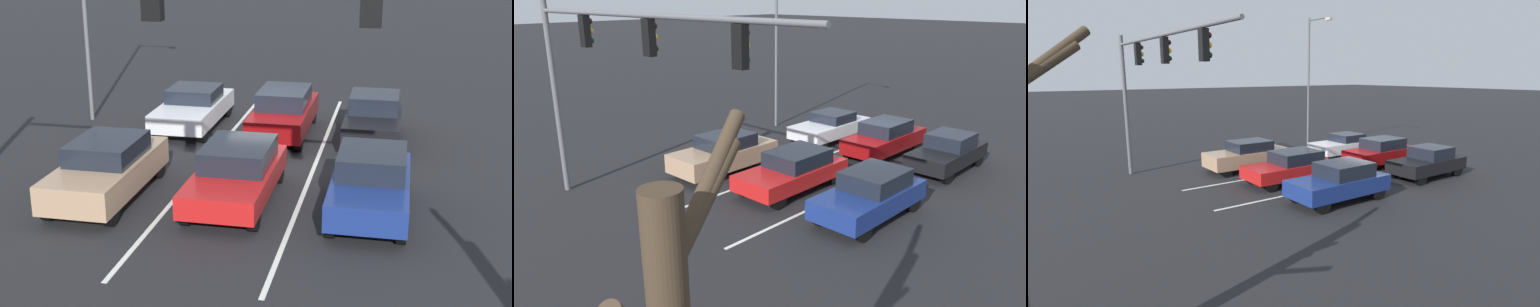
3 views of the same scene
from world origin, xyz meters
TOP-DOWN VIEW (x-y plane):
  - ground_plane at (0.00, 0.00)m, footprint 240.00×240.00m
  - lane_stripe_left_divider at (-1.61, 1.88)m, footprint 0.12×15.75m
  - lane_stripe_center_divider at (1.61, 1.88)m, footprint 0.12×15.75m
  - car_red_midlane_front at (0.02, 4.94)m, footprint 1.90×4.43m
  - car_tan_rightlane_front at (3.36, 5.37)m, footprint 1.84×4.48m
  - car_navy_leftlane_front at (-3.39, 5.07)m, footprint 1.86×4.17m
  - car_black_leftlane_second at (-3.14, -1.09)m, footprint 1.76×4.10m
  - car_white_rightlane_second at (3.06, -1.39)m, footprint 1.87×4.37m
  - car_maroon_midlane_second at (-0.16, -1.13)m, footprint 1.79×4.42m
  - traffic_signal_gantry at (2.17, 10.74)m, footprint 11.95×0.37m
  - street_lamp_right_shoulder at (6.69, -1.56)m, footprint 2.26×0.24m

SIDE VIEW (x-z plane):
  - ground_plane at x=0.00m, z-range 0.00..0.00m
  - lane_stripe_left_divider at x=-1.61m, z-range 0.00..0.01m
  - lane_stripe_center_divider at x=1.61m, z-range 0.00..0.01m
  - car_white_rightlane_second at x=3.06m, z-range 0.02..1.40m
  - car_red_midlane_front at x=0.02m, z-range 0.03..1.51m
  - car_black_leftlane_second at x=-3.14m, z-range 0.01..1.53m
  - car_tan_rightlane_front at x=3.36m, z-range 0.01..1.57m
  - car_maroon_midlane_second at x=-0.16m, z-range 0.02..1.58m
  - car_navy_leftlane_front at x=-3.39m, z-range 0.03..1.58m
  - street_lamp_right_shoulder at x=6.69m, z-range 0.67..9.34m
  - traffic_signal_gantry at x=2.17m, z-range 1.75..8.62m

